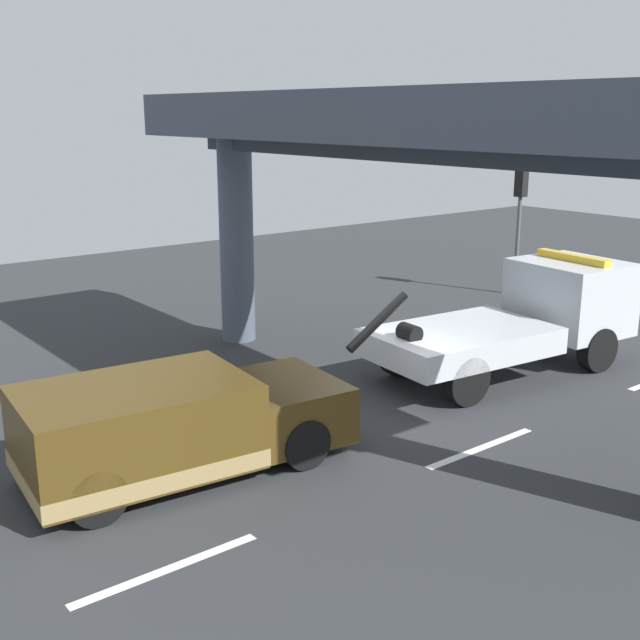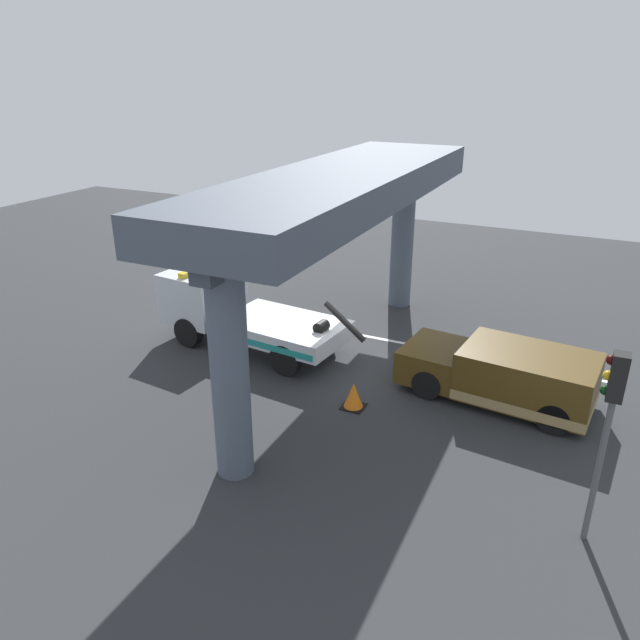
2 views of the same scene
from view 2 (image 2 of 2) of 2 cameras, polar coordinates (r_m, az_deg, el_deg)
ground_plane at (r=18.73m, az=2.86°, el=-4.65°), size 60.00×40.00×0.10m
lane_stripe_west at (r=19.77m, az=22.03°, el=-4.70°), size 2.60×0.16×0.01m
lane_stripe_mid at (r=20.75m, az=5.46°, el=-1.72°), size 2.60×0.16×0.01m
lane_stripe_east at (r=23.28m, az=-8.51°, el=0.92°), size 2.60×0.16×0.01m
tow_truck_white at (r=20.08m, az=-7.99°, el=1.01°), size 7.34×2.99×2.46m
towed_van_green at (r=17.33m, az=17.12°, el=-5.03°), size 5.39×2.68×1.58m
overpass_structure at (r=17.14m, az=1.99°, el=11.10°), size 3.60×13.74×5.98m
traffic_light_near at (r=12.05m, az=25.75°, el=-7.53°), size 0.39×0.32×4.03m
traffic_cone_orange at (r=16.49m, az=3.19°, el=-7.18°), size 0.61×0.61×0.72m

